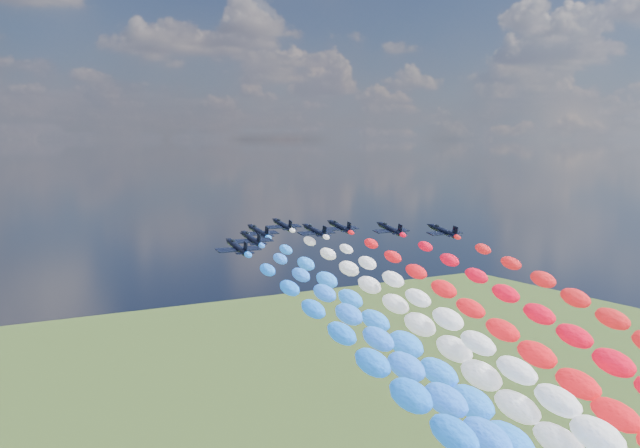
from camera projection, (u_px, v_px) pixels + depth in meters
jet_0 at (237, 247)px, 144.58m from camera, size 8.95×12.03×4.42m
trail_0 at (428, 430)px, 96.34m from camera, size 5.60×112.60×36.44m
jet_1 at (251, 239)px, 156.98m from camera, size 9.14×12.16×4.42m
trail_1 at (426, 397)px, 108.73m from camera, size 5.60×112.60×36.44m
jet_2 at (259, 231)px, 169.23m from camera, size 8.63×11.79×4.42m
trail_2 at (419, 371)px, 120.99m from camera, size 5.60×112.60×36.44m
jet_3 at (315, 231)px, 170.25m from camera, size 8.72×11.86×4.42m
trail_3 at (496, 369)px, 122.01m from camera, size 5.60×112.60×36.44m
jet_4 at (283, 225)px, 182.29m from camera, size 8.87×11.97×4.42m
trail_4 at (436, 348)px, 134.05m from camera, size 5.60×112.60×36.44m
jet_5 at (340, 227)px, 178.33m from camera, size 8.62×11.78×4.42m
trail_5 at (519, 354)px, 130.09m from camera, size 5.60×112.60×36.44m
jet_6 at (390, 229)px, 173.98m from camera, size 9.02×12.08×4.42m
trail_6 at (595, 362)px, 125.74m from camera, size 5.60×112.60×36.44m
jet_7 at (443, 231)px, 170.03m from camera, size 8.69×11.84×4.42m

